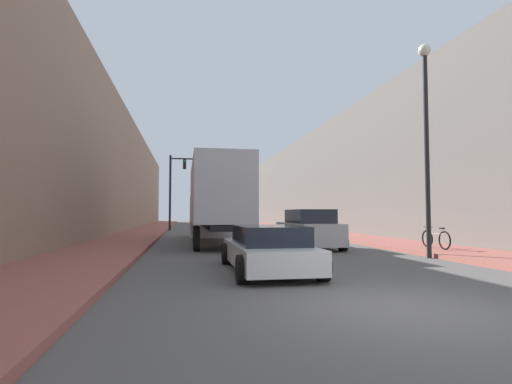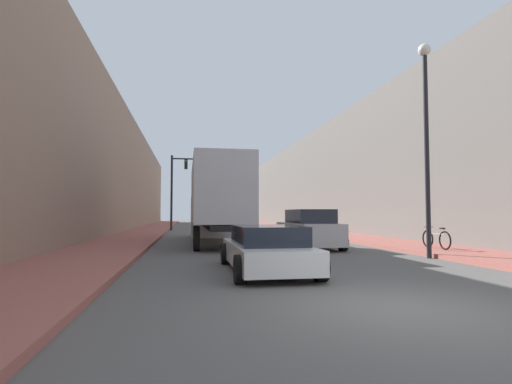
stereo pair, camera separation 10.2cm
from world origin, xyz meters
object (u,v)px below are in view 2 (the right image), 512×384
at_px(sedan_car, 266,249).
at_px(suv_car, 309,230).
at_px(street_lamp, 426,121).
at_px(semi_truck, 216,200).
at_px(parked_bicycle, 436,239).
at_px(traffic_signal_gantry, 186,178).

bearing_deg(sedan_car, suv_car, 64.23).
bearing_deg(street_lamp, semi_truck, 127.16).
bearing_deg(parked_bicycle, street_lamp, -129.66).
distance_m(semi_truck, suv_car, 5.90).
relative_size(suv_car, parked_bicycle, 2.61).
distance_m(semi_truck, traffic_signal_gantry, 16.41).
bearing_deg(suv_car, parked_bicycle, -33.41).
bearing_deg(traffic_signal_gantry, street_lamp, -71.49).
height_order(sedan_car, parked_bicycle, sedan_car).
bearing_deg(parked_bicycle, sedan_car, -152.65).
bearing_deg(traffic_signal_gantry, parked_bicycle, -67.03).
distance_m(suv_car, traffic_signal_gantry, 21.47).
distance_m(semi_truck, sedan_car, 11.17).
distance_m(traffic_signal_gantry, parked_bicycle, 25.58).
height_order(traffic_signal_gantry, street_lamp, street_lamp).
relative_size(street_lamp, parked_bicycle, 4.13).
bearing_deg(street_lamp, sedan_car, -160.62).
relative_size(semi_truck, sedan_car, 2.66).
height_order(suv_car, street_lamp, street_lamp).
height_order(sedan_car, traffic_signal_gantry, traffic_signal_gantry).
bearing_deg(street_lamp, parked_bicycle, 50.34).
distance_m(suv_car, street_lamp, 6.73).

